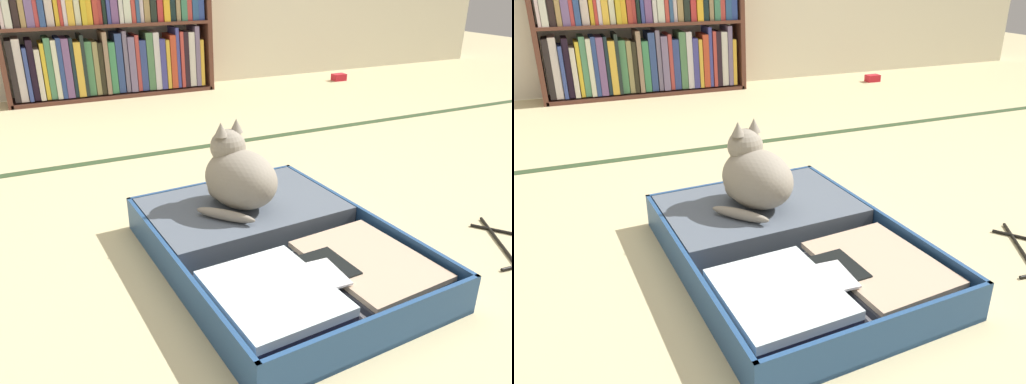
# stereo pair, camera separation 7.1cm
# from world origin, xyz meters

# --- Properties ---
(ground_plane) EXTENTS (10.00, 10.00, 0.00)m
(ground_plane) POSITION_xyz_m (0.00, 0.00, 0.00)
(ground_plane) COLOR #CDBD8B
(tatami_border) EXTENTS (4.80, 0.05, 0.00)m
(tatami_border) POSITION_xyz_m (0.00, 1.01, 0.00)
(tatami_border) COLOR #304627
(tatami_border) RESTS_ON ground_plane
(bookshelf) EXTENTS (1.32, 0.23, 0.91)m
(bookshelf) POSITION_xyz_m (-0.05, 2.27, 0.43)
(bookshelf) COLOR brown
(bookshelf) RESTS_ON ground_plane
(open_suitcase) EXTENTS (0.67, 0.90, 0.11)m
(open_suitcase) POSITION_xyz_m (-0.06, -0.04, 0.05)
(open_suitcase) COLOR navy
(open_suitcase) RESTS_ON ground_plane
(black_cat) EXTENTS (0.29, 0.30, 0.26)m
(black_cat) POSITION_xyz_m (-0.08, 0.13, 0.21)
(black_cat) COLOR gray
(black_cat) RESTS_ON open_suitcase
(small_red_pouch) EXTENTS (0.10, 0.07, 0.05)m
(small_red_pouch) POSITION_xyz_m (1.59, 2.04, 0.02)
(small_red_pouch) COLOR red
(small_red_pouch) RESTS_ON ground_plane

